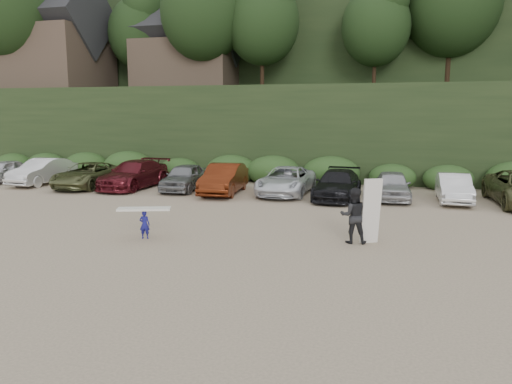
% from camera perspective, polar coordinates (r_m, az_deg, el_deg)
% --- Properties ---
extents(ground, '(120.00, 120.00, 0.00)m').
position_cam_1_polar(ground, '(16.65, -1.83, -6.07)').
color(ground, tan).
rests_on(ground, ground).
extents(hillside_backdrop, '(90.00, 41.50, 28.00)m').
position_cam_1_polar(hillside_backdrop, '(51.93, 10.43, 16.68)').
color(hillside_backdrop, black).
rests_on(hillside_backdrop, ground).
extents(parked_cars, '(34.22, 6.19, 1.62)m').
position_cam_1_polar(parked_cars, '(26.45, 1.21, 1.33)').
color(parked_cars, silver).
rests_on(parked_cars, ground).
extents(child_surfer, '(1.88, 1.09, 1.09)m').
position_cam_1_polar(child_surfer, '(17.74, -12.64, -2.88)').
color(child_surfer, navy).
rests_on(child_surfer, ground).
extents(adult_surfer, '(1.40, 0.83, 2.21)m').
position_cam_1_polar(adult_surfer, '(17.01, 11.28, -2.62)').
color(adult_surfer, black).
rests_on(adult_surfer, ground).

